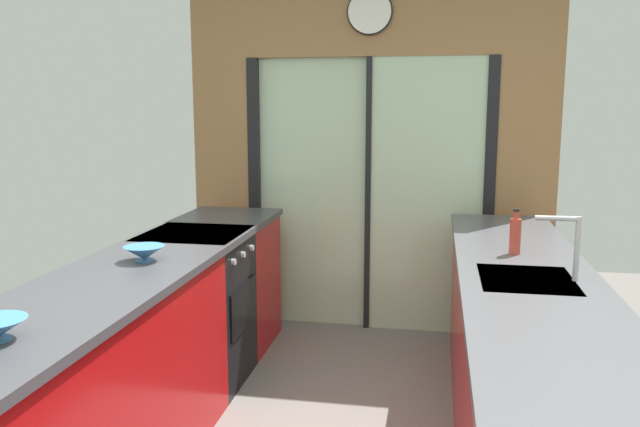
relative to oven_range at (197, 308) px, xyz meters
name	(u,v)px	position (x,y,z in m)	size (l,w,h in m)	color
back_wall_unit	(369,124)	(0.91, 1.15, 1.07)	(2.64, 0.12, 2.70)	olive
left_counter_run	(103,386)	(0.00, -1.12, 0.01)	(0.62, 3.80, 0.92)	#AD0C0F
right_counter_run	(534,403)	(1.82, -0.95, 0.01)	(0.62, 3.80, 0.92)	#AD0C0F
sink_faucet	(570,238)	(1.97, -0.70, 0.65)	(0.19, 0.02, 0.28)	#B7BABC
oven_range	(197,308)	(0.00, 0.00, 0.00)	(0.60, 0.60, 0.92)	black
mixing_bowl_far	(144,253)	(0.02, -0.70, 0.50)	(0.20, 0.20, 0.07)	teal
soap_bottle_far	(515,235)	(1.80, -0.23, 0.56)	(0.06, 0.06, 0.23)	#B23D2D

